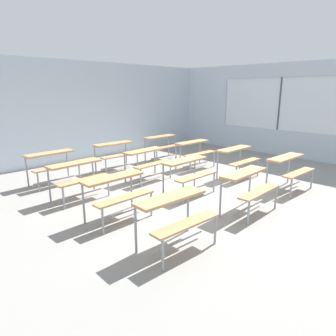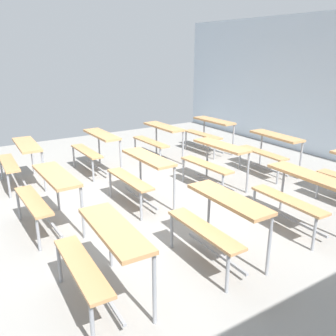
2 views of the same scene
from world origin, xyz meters
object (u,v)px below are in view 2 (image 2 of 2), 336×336
Objects in this scene: desk_bench_r0c2 at (104,248)px; desk_bench_r2c2 at (300,188)px; desk_bench_r1c1 at (142,169)px; desk_bench_r0c1 at (49,188)px; desk_bench_r2c1 at (216,156)px; desk_bench_r3c0 at (210,128)px; desk_bench_r0c0 at (21,154)px; desk_bench_r2c0 at (159,135)px; desk_bench_r3c1 at (271,145)px; desk_bench_r1c2 at (220,214)px; desk_bench_r1c0 at (97,143)px.

desk_bench_r0c2 and desk_bench_r2c2 have the same top height.
desk_bench_r1c1 is (-1.78, 1.37, 0.00)m from desk_bench_r0c2.
desk_bench_r0c1 is 0.99× the size of desk_bench_r2c1.
desk_bench_r3c0 is (-1.78, 1.31, 0.00)m from desk_bench_r2c1.
desk_bench_r2c1 is 1.73m from desk_bench_r2c2.
desk_bench_r2c0 is (0.01, 2.74, 0.00)m from desk_bench_r0c0.
desk_bench_r2c0 is 0.99× the size of desk_bench_r2c1.
desk_bench_r2c0 is (-1.83, 2.77, 0.00)m from desk_bench_r0c1.
desk_bench_r0c2 is 4.43m from desk_bench_r3c1.
desk_bench_r1c1 and desk_bench_r2c0 have the same top height.
desk_bench_r0c2 is 1.01× the size of desk_bench_r1c2.
desk_bench_r0c0 and desk_bench_r0c1 have the same top height.
desk_bench_r2c2 is at bearing 56.38° from desk_bench_r0c1.
desk_bench_r2c1 is (0.01, 2.78, 0.00)m from desk_bench_r0c1.
desk_bench_r1c1 is (1.79, 1.36, 0.00)m from desk_bench_r0c0.
desk_bench_r2c2 is (3.57, -0.03, 0.00)m from desk_bench_r2c0.
desk_bench_r3c0 is (-3.51, 1.35, 0.00)m from desk_bench_r2c2.
desk_bench_r2c1 and desk_bench_r3c0 have the same top height.
desk_bench_r2c0 is at bearing 92.17° from desk_bench_r0c0.
desk_bench_r1c2 is 0.99× the size of desk_bench_r3c0.
desk_bench_r2c1 is (0.06, 1.39, 0.00)m from desk_bench_r1c1.
desk_bench_r2c2 is at bearing 19.71° from desk_bench_r1c0.
desk_bench_r0c0 is at bearing -90.43° from desk_bench_r1c0.
desk_bench_r3c1 is at bearing 54.67° from desk_bench_r1c0.
desk_bench_r0c0 and desk_bench_r3c0 have the same top height.
desk_bench_r0c1 is 0.99× the size of desk_bench_r2c2.
desk_bench_r1c2 is (1.77, 1.36, 0.00)m from desk_bench_r0c1.
desk_bench_r1c1 is 1.82m from desk_bench_r1c2.
desk_bench_r2c1 is at bearing 58.47° from desk_bench_r0c0.
desk_bench_r0c2 is 1.02× the size of desk_bench_r1c1.
desk_bench_r0c2 is (3.58, -0.01, 0.00)m from desk_bench_r0c0.
desk_bench_r0c2 is at bearing -60.43° from desk_bench_r2c1.
desk_bench_r2c2 is at bearing -3.76° from desk_bench_r2c1.
desk_bench_r3c0 is (-3.51, 4.07, 0.00)m from desk_bench_r0c2.
desk_bench_r2c1 is (1.86, 1.38, 0.00)m from desk_bench_r1c0.
desk_bench_r0c0 and desk_bench_r3c1 have the same top height.
desk_bench_r2c0 is 1.00× the size of desk_bench_r3c0.
desk_bench_r2c0 is at bearing 144.65° from desk_bench_r0c2.
desk_bench_r1c0 is at bearing 141.67° from desk_bench_r0c1.
desk_bench_r0c2 and desk_bench_r1c0 have the same top height.
desk_bench_r2c1 is 1.00× the size of desk_bench_r3c0.
desk_bench_r0c1 is 0.99× the size of desk_bench_r3c1.
desk_bench_r0c1 is at bearing -58.51° from desk_bench_r2c0.
desk_bench_r0c0 is 4.49m from desk_bench_r2c2.
desk_bench_r1c2 is at bearing -41.32° from desk_bench_r2c1.
desk_bench_r0c0 is 1.84m from desk_bench_r0c1.
desk_bench_r1c0 and desk_bench_r3c1 have the same top height.
desk_bench_r0c0 is 3.58m from desk_bench_r0c2.
desk_bench_r1c1 and desk_bench_r2c1 have the same top height.
desk_bench_r2c0 is at bearing -141.39° from desk_bench_r3c1.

